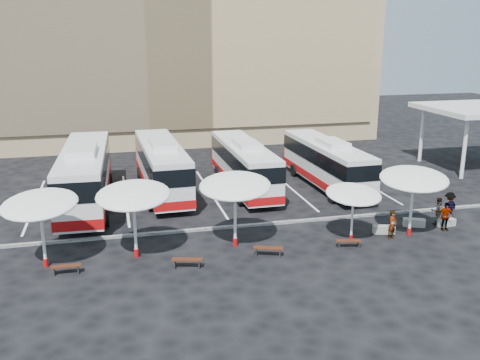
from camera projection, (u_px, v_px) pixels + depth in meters
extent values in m
plane|color=black|center=(236.00, 231.00, 31.15)|extent=(120.00, 120.00, 0.00)
cube|color=tan|center=(168.00, 19.00, 57.73)|extent=(42.00, 18.00, 25.00)
cube|color=tan|center=(179.00, 22.00, 49.35)|extent=(40.00, 0.30, 20.00)
cylinder|color=silver|center=(464.00, 149.00, 41.62)|extent=(0.30, 0.30, 4.80)
cylinder|color=silver|center=(422.00, 135.00, 47.23)|extent=(0.30, 0.30, 4.80)
cube|color=black|center=(234.00, 227.00, 31.60)|extent=(34.00, 0.25, 0.15)
cube|color=white|center=(35.00, 204.00, 35.90)|extent=(0.15, 12.00, 0.01)
cube|color=white|center=(126.00, 198.00, 37.27)|extent=(0.15, 12.00, 0.01)
cube|color=white|center=(210.00, 192.00, 38.64)|extent=(0.15, 12.00, 0.01)
cube|color=white|center=(289.00, 187.00, 40.01)|extent=(0.15, 12.00, 0.01)
cube|color=white|center=(363.00, 181.00, 41.37)|extent=(0.15, 12.00, 0.01)
cube|color=silver|center=(85.00, 174.00, 35.20)|extent=(3.21, 13.22, 3.28)
cube|color=black|center=(84.00, 165.00, 35.02)|extent=(3.28, 13.29, 1.20)
cube|color=#A30B0D|center=(86.00, 192.00, 35.52)|extent=(3.28, 13.29, 0.60)
cube|color=#A30B0D|center=(92.00, 163.00, 41.61)|extent=(2.81, 0.32, 1.53)
cube|color=silver|center=(81.00, 150.00, 33.66)|extent=(1.87, 3.34, 0.44)
cylinder|color=black|center=(71.00, 183.00, 38.97)|extent=(0.42, 1.11, 1.09)
cylinder|color=black|center=(110.00, 181.00, 39.50)|extent=(0.42, 1.11, 1.09)
cylinder|color=black|center=(58.00, 221.00, 31.23)|extent=(0.42, 1.11, 1.09)
cylinder|color=black|center=(106.00, 217.00, 31.76)|extent=(0.42, 1.11, 1.09)
cube|color=silver|center=(162.00, 165.00, 38.20)|extent=(2.95, 12.28, 3.05)
cube|color=black|center=(161.00, 157.00, 38.04)|extent=(3.02, 12.34, 1.12)
cube|color=#A30B0D|center=(162.00, 180.00, 38.50)|extent=(3.02, 12.34, 0.56)
cube|color=#A30B0D|center=(152.00, 157.00, 44.07)|extent=(2.61, 0.29, 1.42)
cube|color=silver|center=(163.00, 144.00, 36.79)|extent=(1.73, 3.10, 0.41)
cylinder|color=black|center=(140.00, 174.00, 41.57)|extent=(0.39, 1.03, 1.02)
cylinder|color=black|center=(172.00, 172.00, 42.23)|extent=(0.39, 1.03, 1.02)
cylinder|color=black|center=(151.00, 203.00, 34.50)|extent=(0.39, 1.03, 1.02)
cylinder|color=black|center=(190.00, 200.00, 35.16)|extent=(0.39, 1.03, 1.02)
cube|color=silver|center=(244.00, 164.00, 38.99)|extent=(2.52, 11.62, 2.90)
cube|color=black|center=(244.00, 156.00, 38.84)|extent=(2.58, 11.68, 1.06)
cube|color=#A30B0D|center=(244.00, 178.00, 39.28)|extent=(2.58, 11.68, 0.53)
cube|color=#A30B0D|center=(226.00, 156.00, 44.60)|extent=(2.48, 0.22, 1.35)
cube|color=silver|center=(247.00, 144.00, 37.65)|extent=(1.57, 2.91, 0.39)
cylinder|color=black|center=(218.00, 172.00, 42.24)|extent=(0.35, 0.97, 0.97)
cylinder|color=black|center=(248.00, 170.00, 42.81)|extent=(0.35, 0.97, 0.97)
cylinder|color=black|center=(241.00, 199.00, 35.47)|extent=(0.35, 0.97, 0.97)
cylinder|color=black|center=(275.00, 196.00, 36.04)|extent=(0.35, 0.97, 0.97)
cube|color=silver|center=(326.00, 162.00, 39.57)|extent=(2.74, 11.60, 2.89)
cube|color=black|center=(326.00, 154.00, 39.41)|extent=(2.79, 11.66, 1.06)
cube|color=#A30B0D|center=(326.00, 176.00, 39.85)|extent=(2.79, 11.66, 0.53)
cube|color=#A30B0D|center=(297.00, 155.00, 45.12)|extent=(2.47, 0.26, 1.35)
cube|color=silver|center=(333.00, 143.00, 38.23)|extent=(1.62, 2.93, 0.38)
cylinder|color=black|center=(294.00, 170.00, 42.76)|extent=(0.36, 0.97, 0.96)
cylinder|color=black|center=(322.00, 168.00, 43.37)|extent=(0.36, 0.97, 0.96)
cylinder|color=black|center=(332.00, 196.00, 36.06)|extent=(0.36, 0.97, 0.96)
cylinder|color=black|center=(365.00, 193.00, 36.67)|extent=(0.36, 0.97, 0.96)
cylinder|color=silver|center=(43.00, 236.00, 26.00)|extent=(0.19, 0.19, 3.20)
cylinder|color=#A30B0D|center=(46.00, 263.00, 26.37)|extent=(0.30, 0.30, 0.43)
ellipsoid|color=white|center=(40.00, 204.00, 25.55)|extent=(4.62, 4.65, 1.10)
cylinder|color=silver|center=(135.00, 227.00, 27.13)|extent=(0.19, 0.19, 3.29)
cylinder|color=#A30B0D|center=(136.00, 253.00, 27.51)|extent=(0.30, 0.30, 0.44)
ellipsoid|color=white|center=(133.00, 195.00, 26.67)|extent=(4.61, 4.64, 1.13)
cylinder|color=silver|center=(235.00, 217.00, 28.52)|extent=(0.20, 0.20, 3.35)
cylinder|color=#A30B0D|center=(235.00, 242.00, 28.91)|extent=(0.32, 0.32, 0.45)
ellipsoid|color=white|center=(235.00, 186.00, 28.05)|extent=(4.90, 4.93, 1.15)
cylinder|color=silver|center=(352.00, 218.00, 29.33)|extent=(0.13, 0.13, 2.66)
cylinder|color=#A30B0D|center=(351.00, 238.00, 29.65)|extent=(0.21, 0.21, 0.35)
ellipsoid|color=white|center=(354.00, 194.00, 28.96)|extent=(3.21, 3.25, 0.91)
cylinder|color=silver|center=(411.00, 208.00, 30.04)|extent=(0.20, 0.20, 3.30)
cylinder|color=#A30B0D|center=(409.00, 232.00, 30.43)|extent=(0.31, 0.31, 0.44)
ellipsoid|color=white|center=(414.00, 179.00, 29.58)|extent=(4.85, 4.88, 1.13)
cube|color=#33150B|center=(66.00, 266.00, 25.53)|extent=(1.39, 0.39, 0.06)
cube|color=black|center=(54.00, 271.00, 25.47)|extent=(0.06, 0.35, 0.37)
cube|color=black|center=(78.00, 269.00, 25.71)|extent=(0.06, 0.35, 0.37)
cube|color=#33150B|center=(187.00, 260.00, 26.19)|extent=(1.55, 0.77, 0.06)
cube|color=black|center=(175.00, 264.00, 26.26)|extent=(0.16, 0.38, 0.40)
cube|color=black|center=(199.00, 264.00, 26.24)|extent=(0.16, 0.38, 0.40)
cube|color=#33150B|center=(268.00, 248.00, 27.57)|extent=(1.58, 0.93, 0.06)
cube|color=black|center=(256.00, 252.00, 27.71)|extent=(0.19, 0.39, 0.41)
cube|color=black|center=(280.00, 253.00, 27.56)|extent=(0.19, 0.39, 0.41)
cube|color=#33150B|center=(349.00, 241.00, 28.66)|extent=(1.38, 0.66, 0.05)
cube|color=black|center=(339.00, 244.00, 28.72)|extent=(0.13, 0.34, 0.36)
cube|color=black|center=(358.00, 244.00, 28.72)|extent=(0.13, 0.34, 0.36)
cube|color=gray|center=(384.00, 230.00, 30.70)|extent=(1.29, 0.70, 0.46)
cube|color=gray|center=(414.00, 223.00, 31.80)|extent=(1.33, 0.89, 0.47)
cube|color=gray|center=(446.00, 223.00, 31.86)|extent=(1.15, 0.48, 0.42)
imported|color=black|center=(392.00, 225.00, 29.74)|extent=(0.72, 0.65, 1.66)
imported|color=black|center=(438.00, 211.00, 31.98)|extent=(0.96, 0.84, 1.69)
imported|color=black|center=(445.00, 216.00, 31.03)|extent=(1.03, 0.50, 1.70)
imported|color=black|center=(449.00, 207.00, 32.58)|extent=(1.32, 1.00, 1.81)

